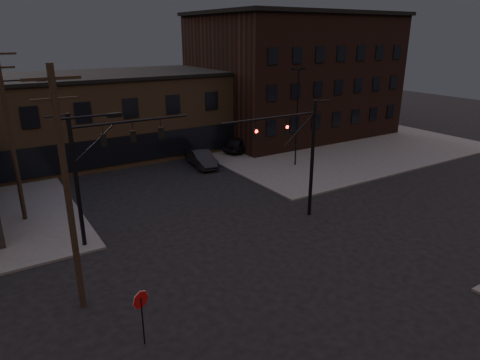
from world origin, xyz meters
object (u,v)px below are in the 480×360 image
(parked_car_lot_a, at_px, (242,144))
(car_crossing, at_px, (201,158))
(parked_car_lot_b, at_px, (270,138))
(traffic_signal_far, at_px, (98,163))
(stop_sign, at_px, (141,306))
(traffic_signal_near, at_px, (300,149))

(parked_car_lot_a, distance_m, car_crossing, 6.39)
(parked_car_lot_b, bearing_deg, traffic_signal_far, 113.01)
(stop_sign, bearing_deg, traffic_signal_near, 25.90)
(traffic_signal_near, xyz_separation_m, traffic_signal_far, (-12.07, 3.50, 0.08))
(stop_sign, distance_m, parked_car_lot_a, 30.02)
(car_crossing, bearing_deg, stop_sign, -116.75)
(parked_car_lot_b, bearing_deg, parked_car_lot_a, 95.98)
(traffic_signal_near, relative_size, car_crossing, 1.64)
(stop_sign, xyz_separation_m, parked_car_lot_b, (23.99, 24.11, -1.06))
(traffic_signal_near, xyz_separation_m, car_crossing, (0.04, 14.21, -4.13))
(stop_sign, height_order, car_crossing, stop_sign)
(parked_car_lot_b, distance_m, car_crossing, 11.13)
(stop_sign, distance_m, parked_car_lot_b, 34.03)
(parked_car_lot_b, relative_size, car_crossing, 0.90)
(stop_sign, bearing_deg, parked_car_lot_a, 49.72)
(parked_car_lot_a, xyz_separation_m, car_crossing, (-6.00, -2.20, -0.15))
(traffic_signal_far, height_order, stop_sign, traffic_signal_far)
(parked_car_lot_b, height_order, car_crossing, car_crossing)
(parked_car_lot_b, bearing_deg, car_crossing, 99.00)
(traffic_signal_near, height_order, car_crossing, traffic_signal_near)
(stop_sign, bearing_deg, car_crossing, 57.07)
(parked_car_lot_a, relative_size, parked_car_lot_b, 1.08)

